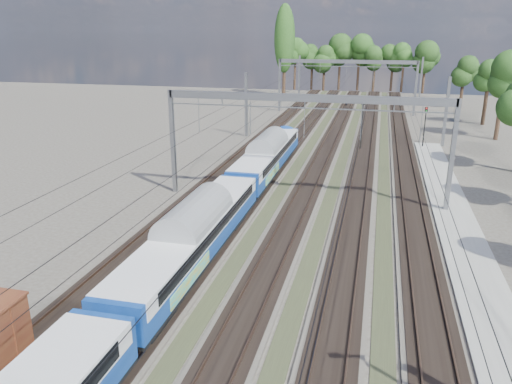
% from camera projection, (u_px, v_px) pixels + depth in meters
% --- Properties ---
extents(track_bed, '(21.00, 130.00, 0.34)m').
position_uv_depth(track_bed, '(322.00, 158.00, 56.11)').
color(track_bed, '#47423A').
rests_on(track_bed, ground).
extents(platform, '(3.00, 70.00, 0.30)m').
position_uv_depth(platform, '(472.00, 267.00, 30.30)').
color(platform, gray).
rests_on(platform, ground).
extents(catenary, '(25.65, 130.00, 9.00)m').
position_uv_depth(catenary, '(334.00, 93.00, 61.17)').
color(catenary, slate).
rests_on(catenary, ground).
extents(tree_belt, '(40.12, 99.49, 12.00)m').
position_uv_depth(tree_belt, '(393.00, 61.00, 94.82)').
color(tree_belt, black).
rests_on(tree_belt, ground).
extents(poplar, '(4.40, 4.40, 19.04)m').
position_uv_depth(poplar, '(285.00, 39.00, 104.64)').
color(poplar, black).
rests_on(poplar, ground).
extents(emu_train, '(2.89, 61.17, 4.23)m').
position_uv_depth(emu_train, '(192.00, 231.00, 29.63)').
color(emu_train, black).
rests_on(emu_train, ground).
extents(worker, '(0.53, 0.67, 1.63)m').
position_uv_depth(worker, '(347.00, 102.00, 93.40)').
color(worker, black).
rests_on(worker, ground).
extents(signal_near, '(0.44, 0.40, 6.19)m').
position_uv_depth(signal_near, '(362.00, 118.00, 58.97)').
color(signal_near, black).
rests_on(signal_near, ground).
extents(signal_far, '(0.34, 0.31, 5.07)m').
position_uv_depth(signal_far, '(425.00, 123.00, 59.85)').
color(signal_far, black).
rests_on(signal_far, ground).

